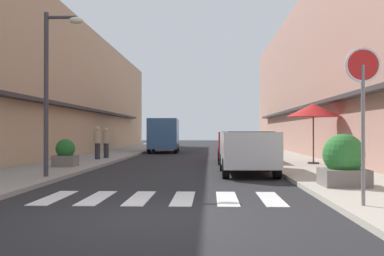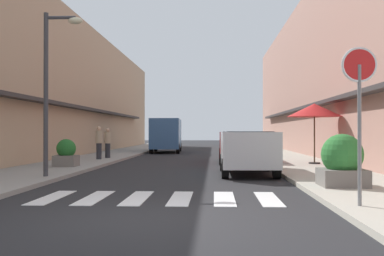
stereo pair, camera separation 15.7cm
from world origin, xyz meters
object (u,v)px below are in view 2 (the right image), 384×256
Objects in this scene: round_street_sign at (359,84)px; planter_corner at (342,162)px; delivery_van at (166,133)px; pedestrian_walking_far at (99,142)px; street_lamp at (53,75)px; pedestrian_walking_near at (108,142)px; planter_midblock at (66,154)px; parked_car_mid at (238,143)px; cafe_umbrella at (314,110)px; parked_car_near at (247,148)px.

round_street_sign is 3.49m from planter_corner.
pedestrian_walking_far is at bearing -102.69° from delivery_van.
street_lamp is 3.07× the size of pedestrian_walking_far.
pedestrian_walking_near is at bearing 93.60° from street_lamp.
street_lamp is 4.66× the size of planter_midblock.
delivery_van is at bearing 87.32° from pedestrian_walking_near.
street_lamp is 10.05m from pedestrian_walking_near.
planter_corner is at bearing -14.59° from street_lamp.
parked_car_mid is 0.80× the size of delivery_van.
parked_car_mid reaches higher than planter_corner.
round_street_sign reaches higher than pedestrian_walking_far.
delivery_van is 10.27m from pedestrian_walking_far.
cafe_umbrella reaches higher than planter_midblock.
planter_corner is (2.03, -4.14, -0.20)m from parked_car_near.
delivery_van reaches higher than parked_car_mid.
parked_car_near is 4.62m from planter_corner.
pedestrian_walking_near is at bearing 87.43° from planter_midblock.
street_lamp is at bearing -147.07° from cafe_umbrella.
pedestrian_walking_far is (-0.77, 8.61, -2.20)m from street_lamp.
planter_corner is at bearing -97.42° from cafe_umbrella.
delivery_van is at bearing -108.16° from pedestrian_walking_far.
planter_midblock is 5.83m from pedestrian_walking_near.
planter_corner is (2.03, -10.05, -0.20)m from parked_car_mid.
parked_car_mid is 0.89× the size of street_lamp.
street_lamp is at bearing 145.56° from round_street_sign.
planter_midblock is 4.66m from pedestrian_walking_far.
planter_corner is 14.68m from pedestrian_walking_near.
street_lamp is 4.80m from planter_midblock.
parked_car_near is 5.10m from cafe_umbrella.
pedestrian_walking_far is at bearing 174.60° from parked_car_mid.
parked_car_near reaches higher than planter_midblock.
round_street_sign is 1.14× the size of cafe_umbrella.
cafe_umbrella is (7.58, -12.74, 0.95)m from delivery_van.
parked_car_near is 7.48m from round_street_sign.
pedestrian_walking_far is (-6.77, 0.64, 0.04)m from parked_car_mid.
round_street_sign is 2.72× the size of planter_midblock.
planter_midblock is (-6.87, 1.91, -0.31)m from parked_car_near.
cafe_umbrella is 2.38× the size of planter_midblock.
cafe_umbrella is 10.27m from planter_midblock.
delivery_van is at bearing 80.86° from planter_midblock.
parked_car_near is at bearing 101.80° from round_street_sign.
planter_midblock is at bearing -149.78° from parked_car_mid.
pedestrian_walking_near reaches higher than parked_car_mid.
delivery_van is at bearing 105.25° from parked_car_near.
street_lamp reaches higher than delivery_van.
parked_car_mid is 11.57m from delivery_van.
cafe_umbrella is (1.56, 11.01, 0.03)m from round_street_sign.
parked_car_near is 7.14m from planter_midblock.
street_lamp is 3.83× the size of planter_corner.
pedestrian_walking_near is at bearing -103.08° from pedestrian_walking_far.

